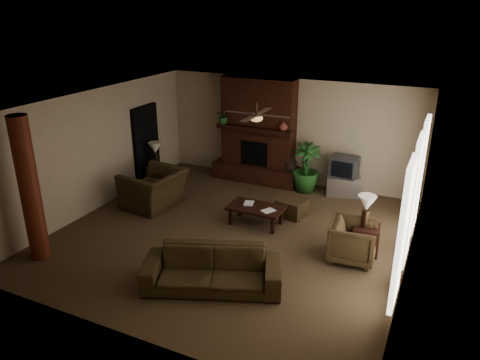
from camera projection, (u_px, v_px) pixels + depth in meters
The scene contains 23 objects.
room_shell at pixel (232, 173), 9.23m from camera, with size 7.00×7.00×7.00m.
fireplace at pixel (258, 139), 12.36m from camera, with size 2.40×0.70×2.80m.
windows at pixel (412, 201), 8.05m from camera, with size 0.08×3.65×2.35m.
log_column at pixel (30, 190), 8.38m from camera, with size 0.36×0.36×2.80m, color maroon.
doorway at pixel (146, 145), 12.25m from camera, with size 0.10×1.00×2.10m, color black.
ceiling_fan at pixel (256, 117), 8.92m from camera, with size 1.35×1.35×0.37m.
sofa at pixel (212, 263), 7.79m from camera, with size 2.36×0.69×0.92m, color #3F301B.
armchair_left at pixel (153, 183), 10.91m from camera, with size 1.35×0.88×1.18m, color #3F301B.
armchair_right at pixel (353, 239), 8.64m from camera, with size 0.84×0.79×0.87m, color #3F301B.
coffee_table at pixel (256, 209), 10.05m from camera, with size 1.20×0.70×0.43m.
ottoman at pixel (292, 207), 10.54m from camera, with size 0.60×0.60×0.40m, color #3F301B.
tv_stand at pixel (343, 186), 11.66m from camera, with size 0.85×0.50×0.50m, color silver.
tv at pixel (344, 167), 11.48m from camera, with size 0.69×0.58×0.52m.
floor_vase at pixel (289, 170), 12.18m from camera, with size 0.34×0.34×0.77m.
floor_plant at pixel (305, 178), 11.88m from camera, with size 0.71×1.28×0.71m, color #265522.
side_table_left at pixel (158, 176), 12.26m from camera, with size 0.50×0.50×0.55m, color black.
lamp_left at pixel (155, 150), 12.00m from camera, with size 0.43×0.43×0.65m.
side_table_right at pixel (366, 239), 8.97m from camera, with size 0.50×0.50×0.55m, color black.
lamp_right at pixel (367, 205), 8.71m from camera, with size 0.43×0.43×0.65m.
mantel_plant at pixel (224, 118), 12.26m from camera, with size 0.38×0.42×0.33m, color #265522.
mantel_vase at pixel (283, 126), 11.64m from camera, with size 0.22×0.23×0.22m, color brown.
book_a at pixel (244, 198), 10.12m from camera, with size 0.22×0.03×0.29m, color #999999.
book_b at pixel (265, 203), 9.83m from camera, with size 0.21×0.02×0.29m, color #999999.
Camera 1 is at (3.85, -7.76, 4.61)m, focal length 34.25 mm.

